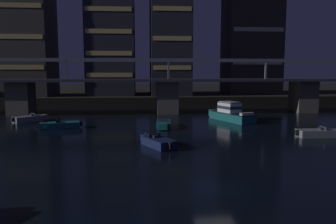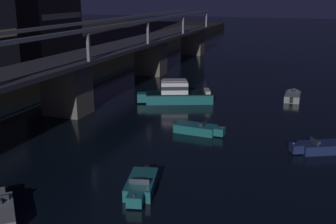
# 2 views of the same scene
# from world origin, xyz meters

# --- Properties ---
(river_bridge) EXTENTS (104.91, 6.40, 9.38)m
(river_bridge) POSITION_xyz_m (-0.00, 38.22, 4.19)
(river_bridge) COLOR #605B51
(river_bridge) RESTS_ON ground
(cabin_cruiser_near_left) EXTENTS (5.42, 9.26, 2.79)m
(cabin_cruiser_near_left) POSITION_xyz_m (8.67, 28.50, 1.05)
(cabin_cruiser_near_left) COLOR #196066
(cabin_cruiser_near_left) RESTS_ON ground
(speedboat_mid_left) EXTENTS (5.21, 2.64, 1.16)m
(speedboat_mid_left) POSITION_xyz_m (-14.66, 23.34, 0.41)
(speedboat_mid_left) COLOR #196066
(speedboat_mid_left) RESTS_ON ground
(speedboat_mid_center) EXTENTS (3.42, 4.93, 1.16)m
(speedboat_mid_center) POSITION_xyz_m (-3.03, 11.90, 0.41)
(speedboat_mid_center) COLOR #19234C
(speedboat_mid_center) RESTS_ON ground
(speedboat_mid_right) EXTENTS (2.12, 5.23, 1.16)m
(speedboat_mid_right) POSITION_xyz_m (-1.68, 22.96, 0.41)
(speedboat_mid_right) COLOR #196066
(speedboat_mid_right) RESTS_ON ground
(speedboat_far_center) EXTENTS (5.19, 1.82, 1.16)m
(speedboat_far_center) POSITION_xyz_m (14.82, 15.19, 0.41)
(speedboat_far_center) COLOR gray
(speedboat_far_center) RESTS_ON ground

